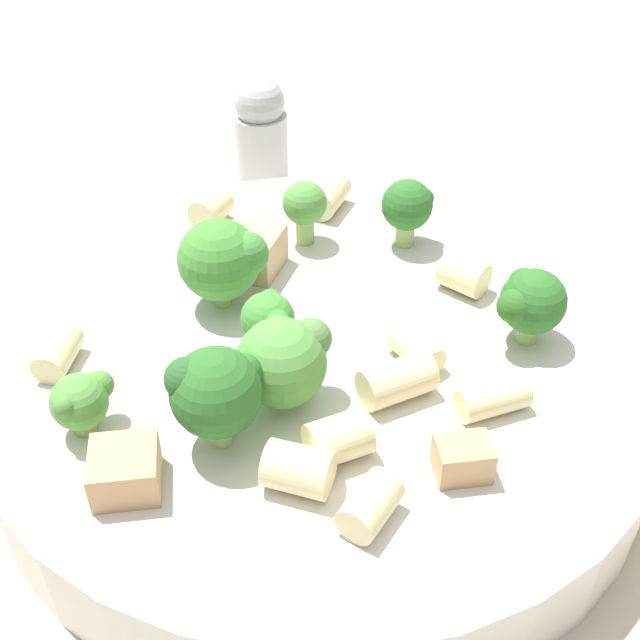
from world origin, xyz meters
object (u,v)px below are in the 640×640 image
Objects in this scene: rigatoni_0 at (211,209)px; rigatoni_7 at (298,469)px; broccoli_floret_6 at (224,259)px; chicken_chunk_1 at (463,459)px; rigatoni_6 at (493,399)px; chicken_chunk_2 at (253,251)px; rigatoni_9 at (328,196)px; pepper_shaker at (261,137)px; chicken_chunk_0 at (125,470)px; rigatoni_4 at (370,506)px; rigatoni_8 at (416,349)px; pasta_bowl at (320,366)px; broccoli_floret_0 at (303,205)px; broccoli_floret_3 at (530,302)px; rigatoni_2 at (350,438)px; broccoli_floret_7 at (269,321)px; broccoli_floret_2 at (408,206)px; rigatoni_5 at (464,275)px; broccoli_floret_5 at (215,391)px; broccoli_floret_1 at (283,359)px; rigatoni_3 at (58,353)px; rigatoni_1 at (397,381)px; broccoli_floret_4 at (81,401)px.

rigatoni_7 is at bearing -170.10° from rigatoni_0.
broccoli_floret_6 is 0.14m from chicken_chunk_1.
rigatoni_6 is 0.14m from chicken_chunk_2.
rigatoni_9 is 0.35× the size of pepper_shaker.
rigatoni_7 is 0.99× the size of chicken_chunk_0.
rigatoni_8 is at bearing -21.55° from rigatoni_4.
pasta_bowl is 0.09m from broccoli_floret_0.
rigatoni_8 is (-0.01, 0.05, -0.01)m from broccoli_floret_3.
rigatoni_2 is at bearing -175.37° from pepper_shaker.
broccoli_floret_7 reaches higher than rigatoni_4.
broccoli_floret_2 is 1.50× the size of rigatoni_7.
rigatoni_5 is (0.13, -0.06, 0.00)m from rigatoni_4.
chicken_chunk_0 is (-0.02, 0.03, -0.02)m from broccoli_floret_5.
broccoli_floret_1 is 0.10m from rigatoni_3.
broccoli_floret_2 reaches higher than rigatoni_4.
rigatoni_8 is (0.05, -0.03, -0.00)m from rigatoni_2.
rigatoni_9 is at bearing 10.50° from rigatoni_8.
broccoli_floret_2 is at bearing -14.46° from rigatoni_4.
pepper_shaker is (0.13, 0.02, -0.02)m from broccoli_floret_0.
broccoli_floret_3 is at bearing -153.37° from pepper_shaker.
rigatoni_5 is 0.77× the size of chicken_chunk_2.
broccoli_floret_2 is at bearing -12.34° from rigatoni_1.
broccoli_floret_2 is 0.11m from rigatoni_0.
rigatoni_8 is at bearing -65.65° from broccoli_floret_5.
rigatoni_4 is (-0.10, -0.01, 0.02)m from pasta_bowl.
rigatoni_3 is 1.04× the size of rigatoni_4.
broccoli_floret_5 reaches higher than pasta_bowl.
broccoli_floret_5 reaches higher than chicken_chunk_0.
chicken_chunk_1 is at bearing 147.09° from rigatoni_6.
broccoli_floret_2 is at bearing -2.84° from chicken_chunk_1.
chicken_chunk_2 is at bearing 74.54° from rigatoni_5.
chicken_chunk_1 is (-0.18, -0.09, -0.00)m from rigatoni_0.
rigatoni_9 is at bearing 44.19° from broccoli_floret_2.
chicken_chunk_0 is 1.20× the size of chicken_chunk_1.
broccoli_floret_6 is 1.38× the size of broccoli_floret_7.
rigatoni_8 is at bearing -117.01° from pasta_bowl.
rigatoni_0 is 0.73× the size of rigatoni_9.
broccoli_floret_1 is at bearing -174.45° from chicken_chunk_2.
rigatoni_4 is 0.09m from rigatoni_8.
rigatoni_4 is at bearing 153.64° from rigatoni_5.
chicken_chunk_0 is 0.88× the size of chicken_chunk_2.
chicken_chunk_0 is at bearing 87.26° from chicken_chunk_1.
rigatoni_0 is at bearing 26.55° from chicken_chunk_1.
broccoli_floret_3 is 0.10m from rigatoni_2.
rigatoni_9 is at bearing -2.11° from rigatoni_4.
pasta_bowl is 11.28× the size of broccoli_floret_4.
rigatoni_1 is 0.11m from chicken_chunk_2.
chicken_chunk_1 is 0.73× the size of chicken_chunk_2.
broccoli_floret_2 is at bearing -7.86° from rigatoni_8.
pepper_shaker is at bearing 27.70° from broccoli_floret_2.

